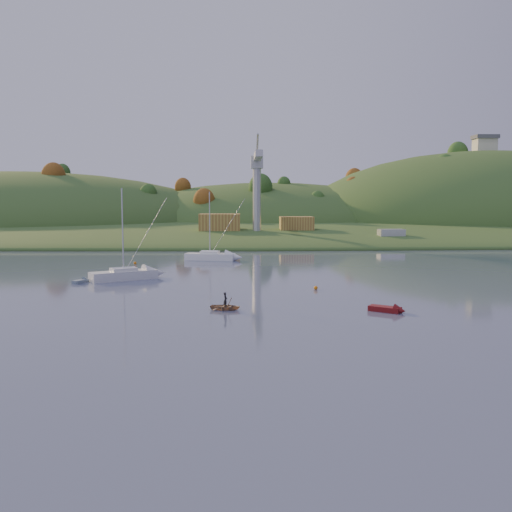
{
  "coord_description": "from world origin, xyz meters",
  "views": [
    {
      "loc": [
        -2.6,
        -32.03,
        11.33
      ],
      "look_at": [
        -0.65,
        36.08,
        4.45
      ],
      "focal_mm": 40.0,
      "sensor_mm": 36.0,
      "label": 1
    }
  ],
  "objects_px": {
    "sailboat_near": "(124,274)",
    "red_tender": "(392,310)",
    "canoe": "(225,307)",
    "grey_dinghy": "(83,281)",
    "sailboat_far": "(210,256)"
  },
  "relations": [
    {
      "from": "sailboat_near",
      "to": "red_tender",
      "type": "distance_m",
      "value": 39.38
    },
    {
      "from": "sailboat_near",
      "to": "sailboat_far",
      "type": "relative_size",
      "value": 1.01
    },
    {
      "from": "sailboat_far",
      "to": "red_tender",
      "type": "distance_m",
      "value": 53.31
    },
    {
      "from": "canoe",
      "to": "grey_dinghy",
      "type": "distance_m",
      "value": 27.99
    },
    {
      "from": "sailboat_near",
      "to": "grey_dinghy",
      "type": "relative_size",
      "value": 4.42
    },
    {
      "from": "sailboat_far",
      "to": "grey_dinghy",
      "type": "bearing_deg",
      "value": -108.94
    },
    {
      "from": "sailboat_near",
      "to": "grey_dinghy",
      "type": "xyz_separation_m",
      "value": [
        -5.07,
        -2.22,
        -0.6
      ]
    },
    {
      "from": "red_tender",
      "to": "grey_dinghy",
      "type": "xyz_separation_m",
      "value": [
        -36.49,
        21.51,
        -0.06
      ]
    },
    {
      "from": "sailboat_far",
      "to": "grey_dinghy",
      "type": "distance_m",
      "value": 31.82
    },
    {
      "from": "sailboat_near",
      "to": "canoe",
      "type": "relative_size",
      "value": 4.14
    },
    {
      "from": "canoe",
      "to": "red_tender",
      "type": "height_order",
      "value": "red_tender"
    },
    {
      "from": "sailboat_near",
      "to": "red_tender",
      "type": "height_order",
      "value": "sailboat_near"
    },
    {
      "from": "red_tender",
      "to": "grey_dinghy",
      "type": "bearing_deg",
      "value": -176.0
    },
    {
      "from": "sailboat_near",
      "to": "canoe",
      "type": "xyz_separation_m",
      "value": [
        14.76,
        -21.98,
        -0.49
      ]
    },
    {
      "from": "canoe",
      "to": "grey_dinghy",
      "type": "xyz_separation_m",
      "value": [
        -19.83,
        19.76,
        -0.11
      ]
    }
  ]
}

